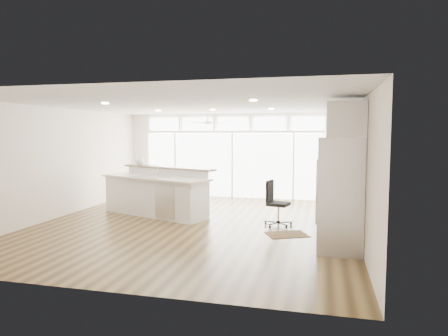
# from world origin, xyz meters

# --- Properties ---
(floor) EXTENTS (7.00, 8.00, 0.02)m
(floor) POSITION_xyz_m (0.00, 0.00, -0.01)
(floor) COLOR #412D14
(floor) RESTS_ON ground
(ceiling) EXTENTS (7.00, 8.00, 0.02)m
(ceiling) POSITION_xyz_m (0.00, 0.00, 2.70)
(ceiling) COLOR silver
(ceiling) RESTS_ON wall_back
(wall_back) EXTENTS (7.00, 0.04, 2.70)m
(wall_back) POSITION_xyz_m (0.00, 4.00, 1.35)
(wall_back) COLOR white
(wall_back) RESTS_ON floor
(wall_front) EXTENTS (7.00, 0.04, 2.70)m
(wall_front) POSITION_xyz_m (0.00, -4.00, 1.35)
(wall_front) COLOR white
(wall_front) RESTS_ON floor
(wall_left) EXTENTS (0.04, 8.00, 2.70)m
(wall_left) POSITION_xyz_m (-3.50, 0.00, 1.35)
(wall_left) COLOR white
(wall_left) RESTS_ON floor
(wall_right) EXTENTS (0.04, 8.00, 2.70)m
(wall_right) POSITION_xyz_m (3.50, 0.00, 1.35)
(wall_right) COLOR white
(wall_right) RESTS_ON floor
(glass_wall) EXTENTS (5.80, 0.06, 2.08)m
(glass_wall) POSITION_xyz_m (0.00, 3.94, 1.05)
(glass_wall) COLOR white
(glass_wall) RESTS_ON wall_back
(transom_row) EXTENTS (5.90, 0.06, 0.40)m
(transom_row) POSITION_xyz_m (0.00, 3.94, 2.38)
(transom_row) COLOR white
(transom_row) RESTS_ON wall_back
(desk_window) EXTENTS (0.04, 0.85, 0.85)m
(desk_window) POSITION_xyz_m (3.46, 0.30, 1.55)
(desk_window) COLOR white
(desk_window) RESTS_ON wall_right
(ceiling_fan) EXTENTS (1.16, 1.16, 0.32)m
(ceiling_fan) POSITION_xyz_m (-0.50, 2.80, 2.48)
(ceiling_fan) COLOR white
(ceiling_fan) RESTS_ON ceiling
(recessed_lights) EXTENTS (3.40, 3.00, 0.02)m
(recessed_lights) POSITION_xyz_m (0.00, 0.20, 2.68)
(recessed_lights) COLOR white
(recessed_lights) RESTS_ON ceiling
(oven_cabinet) EXTENTS (0.64, 1.20, 2.50)m
(oven_cabinet) POSITION_xyz_m (3.17, 1.80, 1.25)
(oven_cabinet) COLOR white
(oven_cabinet) RESTS_ON floor
(desk_nook) EXTENTS (0.72, 1.30, 0.76)m
(desk_nook) POSITION_xyz_m (3.13, 0.30, 0.38)
(desk_nook) COLOR white
(desk_nook) RESTS_ON floor
(upper_cabinets) EXTENTS (0.64, 1.30, 0.64)m
(upper_cabinets) POSITION_xyz_m (3.17, 0.30, 2.35)
(upper_cabinets) COLOR white
(upper_cabinets) RESTS_ON wall_right
(refrigerator) EXTENTS (0.76, 0.90, 2.00)m
(refrigerator) POSITION_xyz_m (3.11, -1.35, 1.00)
(refrigerator) COLOR silver
(refrigerator) RESTS_ON floor
(fridge_cabinet) EXTENTS (0.64, 0.90, 0.60)m
(fridge_cabinet) POSITION_xyz_m (3.17, -1.35, 2.30)
(fridge_cabinet) COLOR white
(fridge_cabinet) RESTS_ON wall_right
(framed_photos) EXTENTS (0.06, 0.22, 0.80)m
(framed_photos) POSITION_xyz_m (3.46, 0.92, 1.40)
(framed_photos) COLOR black
(framed_photos) RESTS_ON wall_right
(kitchen_island) EXTENTS (3.23, 2.13, 1.20)m
(kitchen_island) POSITION_xyz_m (-1.30, 0.74, 0.60)
(kitchen_island) COLOR white
(kitchen_island) RESTS_ON floor
(rug) EXTENTS (0.98, 0.87, 0.01)m
(rug) POSITION_xyz_m (2.13, -0.45, 0.01)
(rug) COLOR #31210F
(rug) RESTS_ON floor
(office_chair) EXTENTS (0.62, 0.59, 1.01)m
(office_chair) POSITION_xyz_m (1.87, 0.31, 0.50)
(office_chair) COLOR black
(office_chair) RESTS_ON floor
(fishbowl) EXTENTS (0.30, 0.30, 0.24)m
(fishbowl) POSITION_xyz_m (-2.05, 1.45, 1.32)
(fishbowl) COLOR silver
(fishbowl) RESTS_ON kitchen_island
(monitor) EXTENTS (0.12, 0.49, 0.40)m
(monitor) POSITION_xyz_m (3.05, 0.30, 0.96)
(monitor) COLOR black
(monitor) RESTS_ON desk_nook
(keyboard) EXTENTS (0.13, 0.30, 0.01)m
(keyboard) POSITION_xyz_m (2.88, 0.30, 0.77)
(keyboard) COLOR silver
(keyboard) RESTS_ON desk_nook
(potted_plant) EXTENTS (0.27, 0.30, 0.23)m
(potted_plant) POSITION_xyz_m (3.17, 1.80, 2.62)
(potted_plant) COLOR #3C622A
(potted_plant) RESTS_ON oven_cabinet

